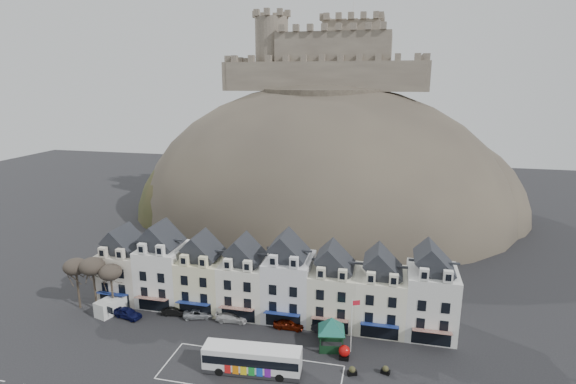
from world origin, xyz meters
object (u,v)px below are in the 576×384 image
object	(u,v)px
bus	(252,358)
bus_shelter	(331,324)
flagpole	(352,322)
car_black	(175,311)
car_white	(232,317)
car_silver	(199,313)
red_buoy	(344,352)
white_van	(113,305)
car_maroon	(289,324)
car_charcoal	(329,328)
car_navy	(128,313)

from	to	relation	value
bus	bus_shelter	bearing A→B (deg)	35.52
flagpole	car_black	world-z (taller)	flagpole
car_white	car_silver	bearing A→B (deg)	85.16
red_buoy	car_black	bearing A→B (deg)	168.78
flagpole	white_van	distance (m)	36.88
bus	red_buoy	bearing A→B (deg)	22.00
bus_shelter	car_silver	size ratio (longest dim) A/B	1.53
car_black	car_maroon	xyz separation A→B (m)	(17.76, 0.19, 0.12)
flagpole	car_charcoal	size ratio (longest dim) A/B	1.59
flagpole	car_charcoal	distance (m)	6.18
car_charcoal	bus	bearing A→B (deg)	156.24
car_navy	bus_shelter	bearing A→B (deg)	-78.50
white_van	car_white	world-z (taller)	white_van
flagpole	car_maroon	xyz separation A→B (m)	(-9.27, 3.66, -3.56)
car_black	car_white	bearing A→B (deg)	-97.06
red_buoy	car_charcoal	world-z (taller)	red_buoy
white_van	bus_shelter	bearing A→B (deg)	12.88
white_van	car_silver	distance (m)	13.66
red_buoy	flagpole	world-z (taller)	flagpole
car_silver	car_black	bearing A→B (deg)	77.30
car_navy	car_maroon	distance (m)	24.38
car_black	bus_shelter	bearing A→B (deg)	-105.82
bus	car_black	bearing A→B (deg)	141.99
flagpole	car_white	xyz separation A→B (m)	(-17.92, 3.66, -3.63)
car_charcoal	bus_shelter	bearing A→B (deg)	-153.97
white_van	car_black	size ratio (longest dim) A/B	1.48
bus	white_van	size ratio (longest dim) A/B	2.15
bus_shelter	car_silver	world-z (taller)	bus_shelter
white_van	car_maroon	xyz separation A→B (m)	(27.42, 1.48, -0.44)
white_van	car_black	world-z (taller)	white_van
car_black	car_silver	bearing A→B (deg)	-95.51
car_white	car_charcoal	bearing A→B (deg)	-94.84
red_buoy	car_black	xyz separation A→B (m)	(-26.30, 5.21, -0.30)
bus_shelter	car_black	bearing A→B (deg)	163.21
white_van	car_silver	xyz separation A→B (m)	(13.57, 1.48, -0.55)
red_buoy	white_van	world-z (taller)	white_van
bus	car_navy	distance (m)	23.60
bus	red_buoy	xyz separation A→B (m)	(10.66, 5.25, -0.93)
car_charcoal	flagpole	bearing A→B (deg)	-123.41
flagpole	car_silver	xyz separation A→B (m)	(-23.12, 3.66, -3.67)
car_navy	car_silver	distance (m)	10.70
car_maroon	car_charcoal	size ratio (longest dim) A/B	0.93
car_navy	red_buoy	bearing A→B (deg)	-81.83
bus_shelter	car_maroon	xyz separation A→B (m)	(-6.56, 3.43, -2.73)
car_white	car_maroon	size ratio (longest dim) A/B	1.08
car_maroon	car_charcoal	bearing A→B (deg)	-90.15
car_navy	car_silver	bearing A→B (deg)	-63.26
car_silver	car_maroon	xyz separation A→B (m)	(13.85, 0.00, 0.11)
red_buoy	car_maroon	bearing A→B (deg)	147.67
car_maroon	car_charcoal	world-z (taller)	car_charcoal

